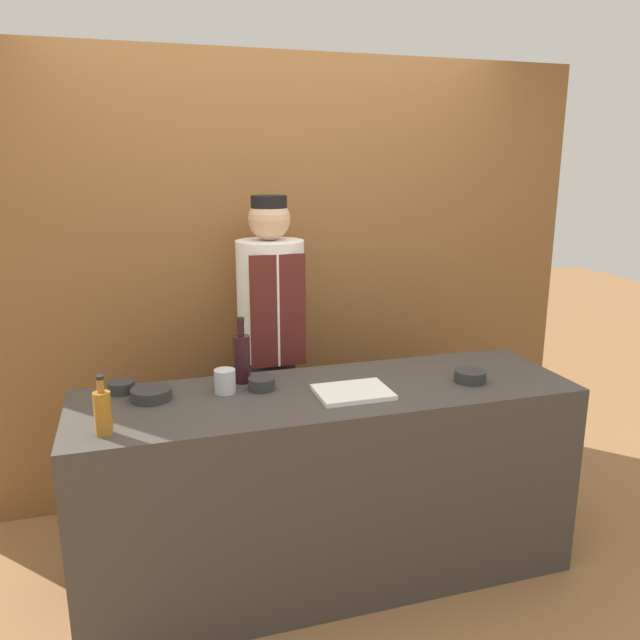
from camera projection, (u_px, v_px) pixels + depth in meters
The scene contains 12 objects.
ground_plane at pixel (328, 570), 2.90m from camera, with size 14.00×14.00×0.00m, color olive.
cabinet_wall at pixel (277, 280), 3.51m from camera, with size 3.50×0.18×2.40m.
counter at pixel (328, 484), 2.79m from camera, with size 2.16×0.65×0.89m.
sauce_bowl_purple at pixel (262, 383), 2.68m from camera, with size 0.12×0.12×0.05m.
sauce_bowl_green at pixel (151, 393), 2.57m from camera, with size 0.17×0.17×0.05m.
sauce_bowl_orange at pixel (122, 386), 2.65m from camera, with size 0.11×0.11×0.05m.
sauce_bowl_red at pixel (470, 375), 2.78m from camera, with size 0.14×0.14×0.05m.
cutting_board at pixel (353, 392), 2.63m from camera, with size 0.31×0.24×0.02m.
bottle_wine at pixel (242, 357), 2.75m from camera, with size 0.07×0.07×0.30m.
bottle_amber at pixel (103, 412), 2.22m from camera, with size 0.06×0.06×0.22m.
cup_steel at pixel (225, 381), 2.64m from camera, with size 0.09×0.09×0.10m.
chef_center at pixel (272, 346), 3.22m from camera, with size 0.34×0.34×1.69m.
Camera 1 is at (-0.77, -2.41, 1.84)m, focal length 35.00 mm.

